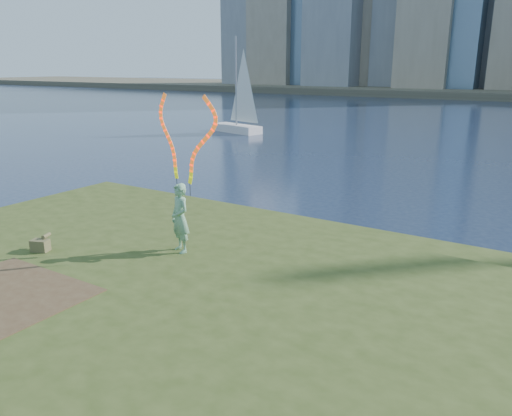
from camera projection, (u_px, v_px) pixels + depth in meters
The scene contains 5 objects.
ground at pixel (187, 301), 11.34m from camera, with size 320.00×320.00×0.00m, color #1A2741.
grassy_knoll at pixel (107, 332), 9.39m from camera, with size 20.00×18.00×0.80m.
woman_with_ribbons at pixel (180, 196), 11.80m from camera, with size 1.93×0.81×4.07m.
canvas_bag at pixel (41, 245), 12.15m from camera, with size 0.48×0.54×0.39m.
sailboat at pixel (238, 116), 39.48m from camera, with size 4.89×2.61×7.37m.
Camera 1 is at (6.89, -7.84, 5.17)m, focal length 35.00 mm.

